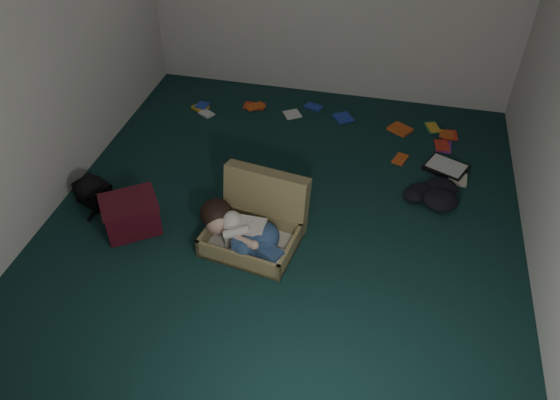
% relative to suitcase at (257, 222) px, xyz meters
% --- Properties ---
extents(floor, '(4.50, 4.50, 0.00)m').
position_rel_suitcase_xyz_m(floor, '(0.17, 0.25, -0.16)').
color(floor, '#0F2C2A').
rests_on(floor, ground).
extents(wall_front, '(4.50, 0.00, 4.50)m').
position_rel_suitcase_xyz_m(wall_front, '(0.17, -2.00, 1.14)').
color(wall_front, silver).
rests_on(wall_front, ground).
extents(wall_left, '(0.00, 4.50, 4.50)m').
position_rel_suitcase_xyz_m(wall_left, '(-1.83, 0.25, 1.14)').
color(wall_left, silver).
rests_on(wall_left, ground).
extents(suitcase, '(0.82, 0.80, 0.53)m').
position_rel_suitcase_xyz_m(suitcase, '(0.00, 0.00, 0.00)').
color(suitcase, olive).
rests_on(suitcase, floor).
extents(person, '(0.76, 0.46, 0.33)m').
position_rel_suitcase_xyz_m(person, '(-0.08, -0.17, 0.04)').
color(person, beige).
rests_on(person, suitcase).
extents(maroon_bin, '(0.57, 0.55, 0.31)m').
position_rel_suitcase_xyz_m(maroon_bin, '(-1.05, -0.15, -0.00)').
color(maroon_bin, '#440D17').
rests_on(maroon_bin, floor).
extents(backpack, '(0.45, 0.41, 0.22)m').
position_rel_suitcase_xyz_m(backpack, '(-1.53, 0.09, -0.05)').
color(backpack, black).
rests_on(backpack, floor).
extents(clothing_pile, '(0.54, 0.48, 0.15)m').
position_rel_suitcase_xyz_m(clothing_pile, '(1.39, 0.86, -0.09)').
color(clothing_pile, black).
rests_on(clothing_pile, floor).
extents(paper_tray, '(0.46, 0.41, 0.05)m').
position_rel_suitcase_xyz_m(paper_tray, '(1.53, 1.29, -0.13)').
color(paper_tray, black).
rests_on(paper_tray, floor).
extents(book_scatter, '(2.97, 1.47, 0.02)m').
position_rel_suitcase_xyz_m(book_scatter, '(0.56, 1.72, -0.15)').
color(book_scatter, gold).
rests_on(book_scatter, floor).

